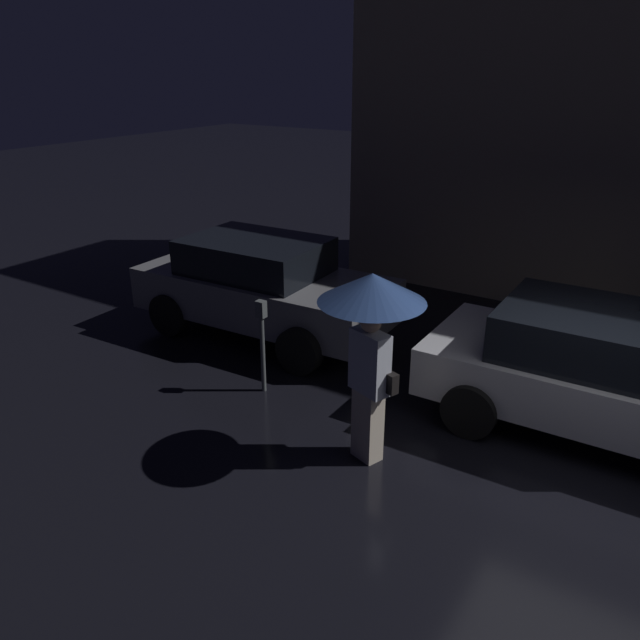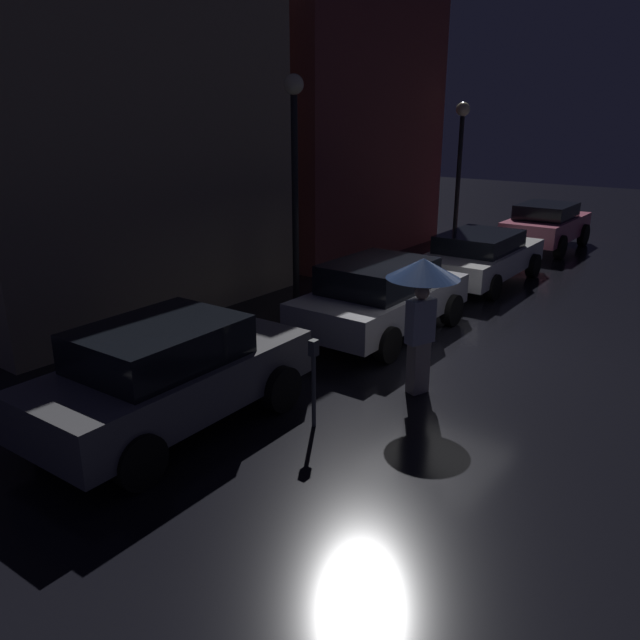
% 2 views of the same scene
% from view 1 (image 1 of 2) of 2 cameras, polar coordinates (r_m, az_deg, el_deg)
% --- Properties ---
extents(ground_plane, '(60.00, 60.00, 0.00)m').
position_cam_1_polar(ground_plane, '(7.10, 23.50, -14.46)').
color(ground_plane, black).
extents(building_facade_left, '(7.24, 3.00, 7.10)m').
position_cam_1_polar(building_facade_left, '(12.59, 21.99, 18.70)').
color(building_facade_left, gray).
rests_on(building_facade_left, ground).
extents(parked_car_grey, '(4.10, 1.97, 1.53)m').
position_cam_1_polar(parked_car_grey, '(9.87, -5.28, 3.18)').
color(parked_car_grey, slate).
rests_on(parked_car_grey, ground).
extents(parked_car_silver, '(4.09, 2.03, 1.47)m').
position_cam_1_polar(parked_car_silver, '(7.87, 24.44, -4.34)').
color(parked_car_silver, '#B7B7BF').
rests_on(parked_car_silver, ground).
extents(pedestrian_with_umbrella, '(1.10, 1.10, 2.14)m').
position_cam_1_polar(pedestrian_with_umbrella, '(6.29, 4.73, 0.50)').
color(pedestrian_with_umbrella, beige).
rests_on(pedestrian_with_umbrella, ground).
extents(parking_meter, '(0.12, 0.10, 1.28)m').
position_cam_1_polar(parking_meter, '(8.05, -5.32, -1.50)').
color(parking_meter, '#4C5154').
rests_on(parking_meter, ground).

